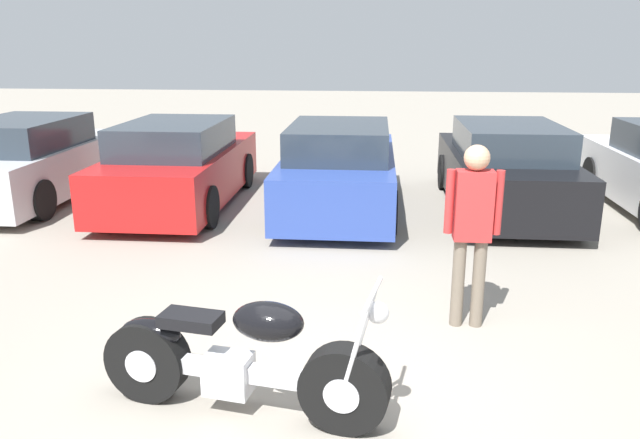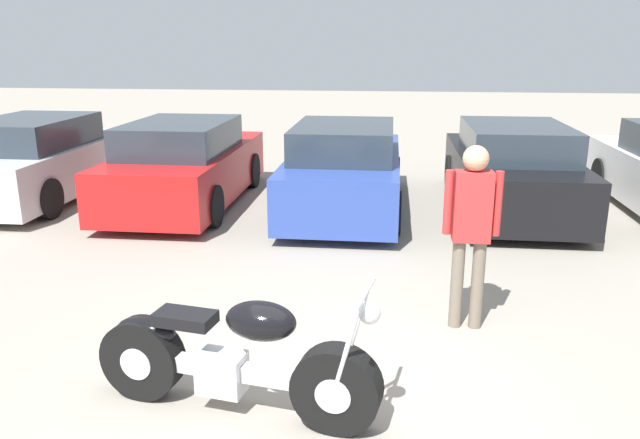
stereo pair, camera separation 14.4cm
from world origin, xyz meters
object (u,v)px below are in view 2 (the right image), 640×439
parked_car_silver (41,160)px  parked_car_black (511,170)px  person_standing (471,222)px  parked_car_red (186,166)px  motorcycle (232,360)px  parked_car_blue (345,170)px

parked_car_silver → parked_car_black: 7.92m
parked_car_black → person_standing: bearing=-104.6°
parked_car_red → person_standing: size_ratio=2.42×
motorcycle → parked_car_silver: bearing=129.1°
parked_car_silver → parked_car_black: size_ratio=1.00×
motorcycle → parked_car_red: 6.28m
parked_car_silver → parked_car_red: (2.64, -0.16, 0.00)m
parked_car_silver → parked_car_red: bearing=-3.5°
parked_car_silver → parked_car_red: size_ratio=1.00×
person_standing → motorcycle: bearing=-138.5°
parked_car_silver → parked_car_black: same height
motorcycle → parked_car_red: bearing=111.1°
motorcycle → parked_car_blue: 5.81m
parked_car_black → parked_car_red: bearing=-177.6°
parked_car_blue → person_standing: person_standing is taller
parked_car_red → parked_car_silver: bearing=176.5°
parked_car_black → person_standing: person_standing is taller
parked_car_black → parked_car_blue: bearing=-173.9°
parked_car_blue → person_standing: size_ratio=2.42×
parked_car_blue → parked_car_black: (2.64, 0.28, 0.00)m
motorcycle → parked_car_silver: parked_car_silver is taller
person_standing → parked_car_red: bearing=134.3°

